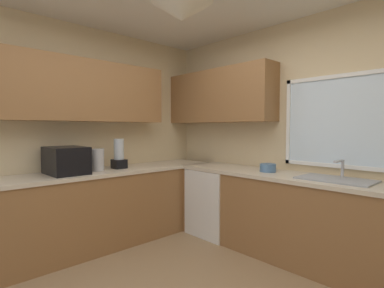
% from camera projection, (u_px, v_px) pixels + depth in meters
% --- Properties ---
extents(room_shell, '(4.04, 3.74, 2.66)m').
position_uv_depth(room_shell, '(193.00, 85.00, 2.65)').
color(room_shell, beige).
rests_on(room_shell, ground_plane).
extents(counter_run_left, '(0.65, 3.35, 0.88)m').
position_uv_depth(counter_run_left, '(86.00, 211.00, 3.32)').
color(counter_run_left, olive).
rests_on(counter_run_left, ground_plane).
extents(counter_run_back, '(3.13, 0.65, 0.88)m').
position_uv_depth(counter_run_back, '(307.00, 220.00, 2.99)').
color(counter_run_back, olive).
rests_on(counter_run_back, ground_plane).
extents(dishwasher, '(0.60, 0.60, 0.84)m').
position_uv_depth(dishwasher, '(217.00, 201.00, 3.84)').
color(dishwasher, white).
rests_on(dishwasher, ground_plane).
extents(microwave, '(0.48, 0.36, 0.29)m').
position_uv_depth(microwave, '(66.00, 160.00, 3.15)').
color(microwave, black).
rests_on(microwave, counter_run_left).
extents(kettle, '(0.14, 0.14, 0.25)m').
position_uv_depth(kettle, '(98.00, 160.00, 3.37)').
color(kettle, '#B7B7BC').
rests_on(kettle, counter_run_left).
extents(sink_assembly, '(0.66, 0.40, 0.19)m').
position_uv_depth(sink_assembly, '(336.00, 179.00, 2.77)').
color(sink_assembly, '#9EA0A5').
rests_on(sink_assembly, counter_run_back).
extents(bowl, '(0.18, 0.18, 0.09)m').
position_uv_depth(bowl, '(268.00, 168.00, 3.30)').
color(bowl, '#4C7099').
rests_on(bowl, counter_run_back).
extents(blender_appliance, '(0.15, 0.15, 0.36)m').
position_uv_depth(blender_appliance, '(119.00, 155.00, 3.58)').
color(blender_appliance, black).
rests_on(blender_appliance, counter_run_left).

